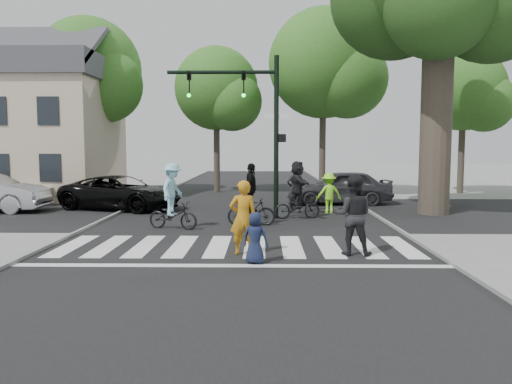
# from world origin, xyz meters

# --- Properties ---
(ground) EXTENTS (120.00, 120.00, 0.00)m
(ground) POSITION_xyz_m (0.00, 0.00, 0.00)
(ground) COLOR gray
(ground) RESTS_ON ground
(road_stem) EXTENTS (10.00, 70.00, 0.01)m
(road_stem) POSITION_xyz_m (0.00, 5.00, 0.01)
(road_stem) COLOR black
(road_stem) RESTS_ON ground
(road_cross) EXTENTS (70.00, 10.00, 0.01)m
(road_cross) POSITION_xyz_m (0.00, 8.00, 0.01)
(road_cross) COLOR black
(road_cross) RESTS_ON ground
(curb_left) EXTENTS (0.10, 70.00, 0.10)m
(curb_left) POSITION_xyz_m (-5.05, 5.00, 0.05)
(curb_left) COLOR gray
(curb_left) RESTS_ON ground
(curb_right) EXTENTS (0.10, 70.00, 0.10)m
(curb_right) POSITION_xyz_m (5.05, 5.00, 0.05)
(curb_right) COLOR gray
(curb_right) RESTS_ON ground
(crosswalk) EXTENTS (10.00, 3.85, 0.01)m
(crosswalk) POSITION_xyz_m (0.00, 0.66, 0.01)
(crosswalk) COLOR silver
(crosswalk) RESTS_ON ground
(traffic_signal) EXTENTS (4.45, 0.29, 6.00)m
(traffic_signal) POSITION_xyz_m (0.35, 6.20, 3.90)
(traffic_signal) COLOR black
(traffic_signal) RESTS_ON ground
(bg_tree_0) EXTENTS (5.46, 5.20, 8.97)m
(bg_tree_0) POSITION_xyz_m (-13.74, 16.00, 6.14)
(bg_tree_0) COLOR brown
(bg_tree_0) RESTS_ON ground
(bg_tree_1) EXTENTS (6.09, 5.80, 9.80)m
(bg_tree_1) POSITION_xyz_m (-8.70, 15.48, 6.65)
(bg_tree_1) COLOR brown
(bg_tree_1) RESTS_ON ground
(bg_tree_2) EXTENTS (5.04, 4.80, 8.40)m
(bg_tree_2) POSITION_xyz_m (-1.76, 16.62, 5.78)
(bg_tree_2) COLOR brown
(bg_tree_2) RESTS_ON ground
(bg_tree_3) EXTENTS (6.30, 6.00, 10.20)m
(bg_tree_3) POSITION_xyz_m (4.31, 15.27, 6.94)
(bg_tree_3) COLOR brown
(bg_tree_3) RESTS_ON ground
(bg_tree_4) EXTENTS (4.83, 4.60, 8.15)m
(bg_tree_4) POSITION_xyz_m (12.23, 16.12, 5.64)
(bg_tree_4) COLOR brown
(bg_tree_4) RESTS_ON ground
(house) EXTENTS (8.40, 8.10, 8.82)m
(house) POSITION_xyz_m (-11.49, 13.98, 3.80)
(house) COLOR #C9AF9D
(house) RESTS_ON ground
(pedestrian_woman) EXTENTS (0.75, 0.55, 1.88)m
(pedestrian_woman) POSITION_xyz_m (0.22, 0.03, 0.94)
(pedestrian_woman) COLOR #C17D16
(pedestrian_woman) RESTS_ON ground
(pedestrian_child) EXTENTS (0.68, 0.54, 1.21)m
(pedestrian_child) POSITION_xyz_m (0.54, -0.95, 0.61)
(pedestrian_child) COLOR #17203D
(pedestrian_child) RESTS_ON ground
(pedestrian_adult) EXTENTS (1.11, 0.95, 2.01)m
(pedestrian_adult) POSITION_xyz_m (2.96, 0.01, 1.01)
(pedestrian_adult) COLOR black
(pedestrian_adult) RESTS_ON ground
(cyclist_left) EXTENTS (1.81, 1.25, 2.17)m
(cyclist_left) POSITION_xyz_m (-2.23, 3.78, 0.94)
(cyclist_left) COLOR black
(cyclist_left) RESTS_ON ground
(cyclist_mid) EXTENTS (1.65, 1.01, 2.13)m
(cyclist_mid) POSITION_xyz_m (0.31, 4.53, 0.88)
(cyclist_mid) COLOR black
(cyclist_mid) RESTS_ON ground
(cyclist_right) EXTENTS (1.78, 1.65, 2.16)m
(cyclist_right) POSITION_xyz_m (1.99, 6.15, 0.97)
(cyclist_right) COLOR black
(cyclist_right) RESTS_ON ground
(car_suv) EXTENTS (5.70, 3.92, 1.45)m
(car_suv) POSITION_xyz_m (-5.34, 8.74, 0.72)
(car_suv) COLOR black
(car_suv) RESTS_ON ground
(car_grey) EXTENTS (4.79, 2.15, 1.60)m
(car_grey) POSITION_xyz_m (4.30, 10.78, 0.80)
(car_grey) COLOR #3A393F
(car_grey) RESTS_ON ground
(bystander_hivis) EXTENTS (1.15, 0.80, 1.63)m
(bystander_hivis) POSITION_xyz_m (3.36, 7.70, 0.82)
(bystander_hivis) COLOR #94FF26
(bystander_hivis) RESTS_ON ground
(bystander_dark) EXTENTS (0.77, 0.58, 1.91)m
(bystander_dark) POSITION_xyz_m (2.00, 7.71, 0.95)
(bystander_dark) COLOR black
(bystander_dark) RESTS_ON ground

